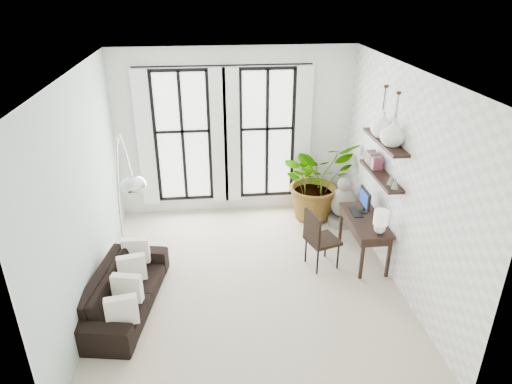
{
  "coord_description": "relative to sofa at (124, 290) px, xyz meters",
  "views": [
    {
      "loc": [
        -0.52,
        -5.82,
        4.28
      ],
      "look_at": [
        0.15,
        0.3,
        1.38
      ],
      "focal_mm": 32.0,
      "sensor_mm": 36.0,
      "label": 1
    }
  ],
  "objects": [
    {
      "name": "windows",
      "position": [
        1.6,
        2.86,
        1.27
      ],
      "size": [
        3.26,
        0.13,
        2.65
      ],
      "color": "white",
      "rests_on": "wall_back"
    },
    {
      "name": "throw_pillows",
      "position": [
        0.1,
        -0.0,
        0.21
      ],
      "size": [
        0.4,
        1.52,
        0.4
      ],
      "color": "white",
      "rests_on": "sofa"
    },
    {
      "name": "floor",
      "position": [
        1.8,
        0.43,
        -0.29
      ],
      "size": [
        5.0,
        5.0,
        0.0
      ],
      "primitive_type": "plane",
      "color": "#BFB098",
      "rests_on": "ground"
    },
    {
      "name": "sofa",
      "position": [
        0.0,
        0.0,
        0.0
      ],
      "size": [
        1.12,
        2.12,
        0.59
      ],
      "primitive_type": "imported",
      "rotation": [
        0.0,
        0.0,
        1.4
      ],
      "color": "black",
      "rests_on": "floor"
    },
    {
      "name": "vase_b",
      "position": [
        3.91,
        1.02,
        1.97
      ],
      "size": [
        0.37,
        0.37,
        0.38
      ],
      "primitive_type": "imported",
      "color": "white",
      "rests_on": "shelf_upper"
    },
    {
      "name": "arc_lamp",
      "position": [
        0.1,
        0.45,
        1.58
      ],
      "size": [
        0.75,
        1.16,
        2.45
      ],
      "color": "silver",
      "rests_on": "floor"
    },
    {
      "name": "wall_back",
      "position": [
        1.8,
        2.93,
        1.31
      ],
      "size": [
        4.5,
        0.0,
        4.5
      ],
      "primitive_type": "plane",
      "rotation": [
        1.57,
        0.0,
        0.0
      ],
      "color": "white",
      "rests_on": "floor"
    },
    {
      "name": "buddha",
      "position": [
        3.74,
        2.06,
        0.11
      ],
      "size": [
        0.53,
        0.53,
        0.96
      ],
      "color": "gray",
      "rests_on": "floor"
    },
    {
      "name": "ceiling",
      "position": [
        1.8,
        0.43,
        2.91
      ],
      "size": [
        5.0,
        5.0,
        0.0
      ],
      "primitive_type": "plane",
      "color": "white",
      "rests_on": "wall_back"
    },
    {
      "name": "vase_a",
      "position": [
        3.91,
        0.62,
        1.97
      ],
      "size": [
        0.37,
        0.37,
        0.38
      ],
      "primitive_type": "imported",
      "color": "white",
      "rests_on": "shelf_upper"
    },
    {
      "name": "wall_left",
      "position": [
        -0.45,
        0.43,
        1.31
      ],
      "size": [
        0.0,
        5.0,
        5.0
      ],
      "primitive_type": "plane",
      "rotation": [
        1.57,
        0.0,
        1.57
      ],
      "color": "#B1C5BE",
      "rests_on": "floor"
    },
    {
      "name": "wall_right",
      "position": [
        4.05,
        0.43,
        1.31
      ],
      "size": [
        0.0,
        5.0,
        5.0
      ],
      "primitive_type": "plane",
      "rotation": [
        1.57,
        0.0,
        -1.57
      ],
      "color": "white",
      "rests_on": "floor"
    },
    {
      "name": "plant",
      "position": [
        3.28,
        2.4,
        0.49
      ],
      "size": [
        1.77,
        1.67,
        1.56
      ],
      "primitive_type": "imported",
      "rotation": [
        0.0,
        0.0,
        0.4
      ],
      "color": "#2D7228",
      "rests_on": "floor"
    },
    {
      "name": "desk_chair",
      "position": [
        2.93,
        0.7,
        0.27
      ],
      "size": [
        0.59,
        0.59,
        0.99
      ],
      "rotation": [
        0.0,
        0.0,
        0.3
      ],
      "color": "black",
      "rests_on": "floor"
    },
    {
      "name": "desk",
      "position": [
        3.75,
        0.82,
        0.41
      ],
      "size": [
        0.53,
        1.25,
        1.13
      ],
      "color": "black",
      "rests_on": "floor"
    },
    {
      "name": "wall_shelves",
      "position": [
        3.91,
        0.91,
        1.43
      ],
      "size": [
        0.25,
        1.3,
        0.6
      ],
      "color": "black",
      "rests_on": "wall_right"
    }
  ]
}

